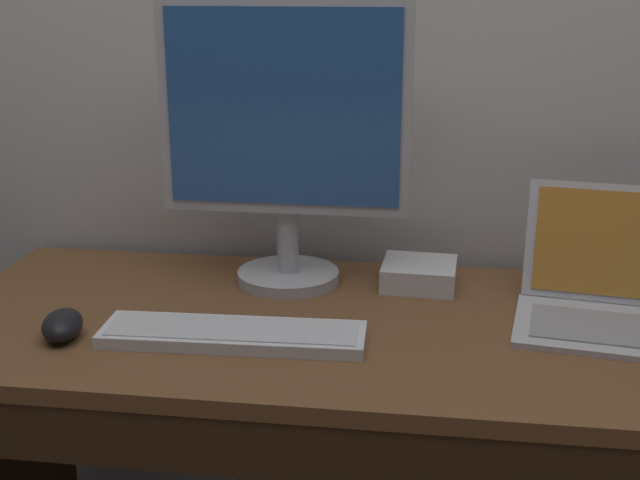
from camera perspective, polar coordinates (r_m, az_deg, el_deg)
The scene contains 6 objects.
desk at distance 1.51m, azimuth 2.13°, elevation -13.95°, with size 1.42×0.61×0.75m.
laptop_silver at distance 1.49m, azimuth 19.68°, elevation -3.25°, with size 0.36×0.32×0.21m.
external_monitor at distance 1.50m, azimuth -2.40°, elevation 7.38°, with size 0.45×0.19×0.52m.
wired_keyboard at distance 1.35m, azimuth -5.93°, elevation -6.39°, with size 0.42×0.13×0.02m.
computer_mouse at distance 1.41m, azimuth -17.10°, elevation -5.53°, with size 0.06×0.10×0.04m, color black.
external_drive_box at distance 1.58m, azimuth 6.75°, elevation -2.31°, with size 0.14×0.13×0.04m, color silver.
Camera 1 is at (0.13, -1.30, 1.30)m, focal length 47.11 mm.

